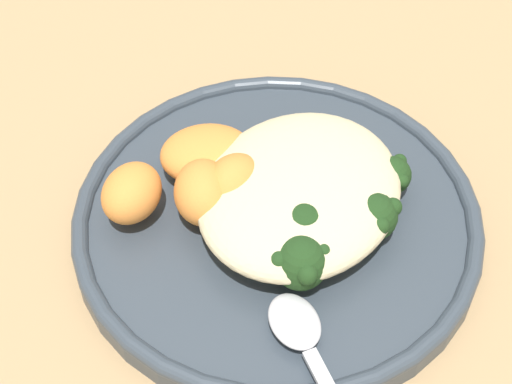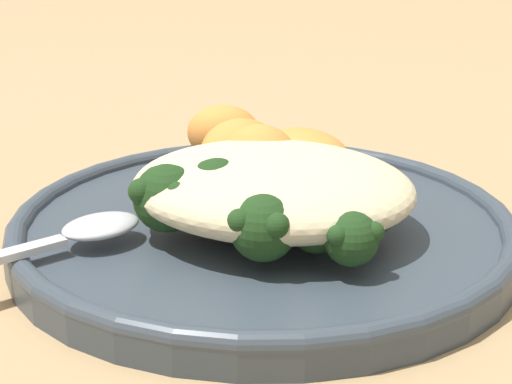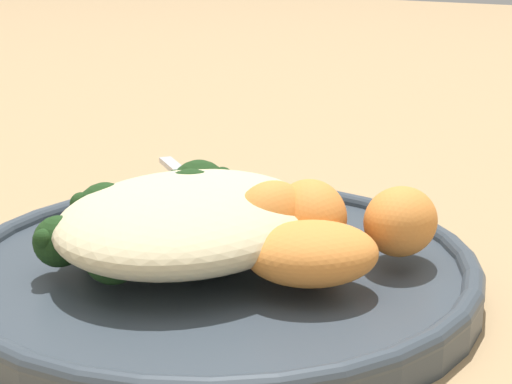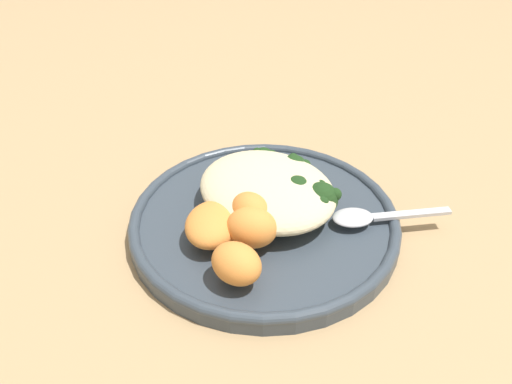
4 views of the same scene
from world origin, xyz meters
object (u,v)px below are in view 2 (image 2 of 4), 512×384
(quinoa_mound, at_px, (272,187))
(broccoli_stalk_1, at_px, (227,193))
(plate, at_px, (257,228))
(sweet_potato_chunk_3, at_px, (241,151))
(broccoli_stalk_5, at_px, (346,208))
(broccoli_stalk_3, at_px, (303,214))
(sweet_potato_chunk_0, at_px, (224,133))
(spoon, at_px, (78,233))
(broccoli_stalk_4, at_px, (319,219))
(broccoli_stalk_0, at_px, (183,197))
(sweet_potato_chunk_1, at_px, (303,154))
(sweet_potato_chunk_2, at_px, (260,159))
(broccoli_stalk_2, at_px, (265,221))

(quinoa_mound, bearing_deg, broccoli_stalk_1, 23.96)
(plate, relative_size, sweet_potato_chunk_3, 5.75)
(broccoli_stalk_5, bearing_deg, broccoli_stalk_1, -141.45)
(quinoa_mound, height_order, broccoli_stalk_3, quinoa_mound)
(plate, height_order, broccoli_stalk_5, broccoli_stalk_5)
(sweet_potato_chunk_0, bearing_deg, spoon, 78.66)
(broccoli_stalk_4, relative_size, spoon, 0.90)
(plate, xyz_separation_m, spoon, (0.08, 0.07, 0.01))
(broccoli_stalk_0, bearing_deg, sweet_potato_chunk_1, -168.12)
(sweet_potato_chunk_0, xyz_separation_m, sweet_potato_chunk_2, (-0.04, 0.06, 0.00))
(broccoli_stalk_4, xyz_separation_m, sweet_potato_chunk_0, (0.09, -0.12, 0.01))
(broccoli_stalk_1, xyz_separation_m, sweet_potato_chunk_1, (-0.02, -0.09, -0.00))
(broccoli_stalk_3, distance_m, broccoli_stalk_5, 0.02)
(broccoli_stalk_2, relative_size, sweet_potato_chunk_0, 2.54)
(sweet_potato_chunk_3, bearing_deg, broccoli_stalk_4, 131.25)
(quinoa_mound, distance_m, broccoli_stalk_0, 0.05)
(broccoli_stalk_2, bearing_deg, broccoli_stalk_1, -144.78)
(sweet_potato_chunk_3, height_order, spoon, sweet_potato_chunk_3)
(quinoa_mound, height_order, sweet_potato_chunk_1, quinoa_mound)
(plate, xyz_separation_m, quinoa_mound, (-0.01, 0.01, 0.03))
(broccoli_stalk_0, distance_m, broccoli_stalk_1, 0.02)
(quinoa_mound, xyz_separation_m, spoon, (0.09, 0.05, -0.02))
(quinoa_mound, xyz_separation_m, sweet_potato_chunk_2, (0.02, -0.04, 0.00))
(quinoa_mound, distance_m, spoon, 0.11)
(broccoli_stalk_0, xyz_separation_m, sweet_potato_chunk_0, (0.02, -0.12, 0.00))
(broccoli_stalk_0, height_order, broccoli_stalk_5, broccoli_stalk_0)
(plate, relative_size, spoon, 2.49)
(sweet_potato_chunk_1, height_order, sweet_potato_chunk_2, sweet_potato_chunk_2)
(sweet_potato_chunk_1, bearing_deg, broccoli_stalk_2, 93.09)
(quinoa_mound, xyz_separation_m, broccoli_stalk_0, (0.04, 0.02, -0.00))
(broccoli_stalk_5, height_order, sweet_potato_chunk_0, sweet_potato_chunk_0)
(sweet_potato_chunk_3, distance_m, spoon, 0.12)
(plate, distance_m, spoon, 0.10)
(broccoli_stalk_0, relative_size, spoon, 0.88)
(broccoli_stalk_5, xyz_separation_m, sweet_potato_chunk_1, (0.04, -0.08, 0.00))
(broccoli_stalk_4, bearing_deg, broccoli_stalk_0, -127.45)
(broccoli_stalk_2, relative_size, broccoli_stalk_5, 1.41)
(broccoli_stalk_2, xyz_separation_m, sweet_potato_chunk_3, (0.04, -0.09, 0.01))
(plate, bearing_deg, broccoli_stalk_2, 110.61)
(sweet_potato_chunk_0, bearing_deg, broccoli_stalk_1, 108.82)
(sweet_potato_chunk_1, bearing_deg, plate, 79.08)
(broccoli_stalk_2, height_order, sweet_potato_chunk_1, broccoli_stalk_2)
(sweet_potato_chunk_1, bearing_deg, sweet_potato_chunk_3, 30.37)
(quinoa_mound, bearing_deg, plate, -44.25)
(quinoa_mound, height_order, broccoli_stalk_5, quinoa_mound)
(broccoli_stalk_0, distance_m, broccoli_stalk_5, 0.09)
(broccoli_stalk_5, distance_m, spoon, 0.14)
(broccoli_stalk_4, bearing_deg, quinoa_mound, -161.28)
(sweet_potato_chunk_0, xyz_separation_m, sweet_potato_chunk_3, (-0.02, 0.04, 0.00))
(plate, distance_m, broccoli_stalk_4, 0.06)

